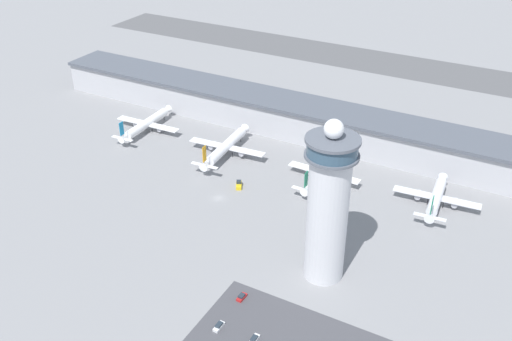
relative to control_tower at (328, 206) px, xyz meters
name	(u,v)px	position (x,y,z in m)	size (l,w,h in m)	color
ground_plane	(219,198)	(-56.40, 22.69, -27.90)	(1000.00, 1000.00, 0.00)	gray
terminal_building	(292,117)	(-56.40, 92.69, -19.26)	(275.63, 25.00, 17.10)	#B2B2B7
runway_strip	(370,61)	(-56.40, 214.65, -27.90)	(413.44, 44.00, 0.01)	#515154
control_tower	(328,206)	(0.00, 0.00, 0.00)	(17.05, 17.05, 58.36)	silver
airplane_gate_alpha	(147,124)	(-121.38, 58.32, -23.65)	(35.76, 40.78, 13.17)	white
airplane_gate_bravo	(226,147)	(-72.65, 55.46, -23.01)	(38.31, 42.99, 14.68)	white
airplane_gate_charlie	(323,172)	(-24.07, 56.67, -23.66)	(32.88, 37.62, 13.27)	white
airplane_gate_delta	(436,197)	(23.80, 60.02, -23.42)	(34.93, 34.27, 13.79)	silver
service_truck_catering	(320,206)	(-16.52, 36.26, -26.98)	(3.19, 8.02, 2.68)	black
service_truck_fuel	(239,185)	(-53.54, 34.55, -26.91)	(4.68, 6.05, 2.85)	black
car_red_hatchback	(242,297)	(-18.32, -24.09, -27.30)	(2.02, 4.11, 1.55)	black
car_green_van	(219,326)	(-18.00, -38.54, -27.30)	(1.86, 4.54, 1.56)	black
car_silver_sedan	(254,339)	(-6.03, -37.91, -27.35)	(1.89, 4.49, 1.43)	black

